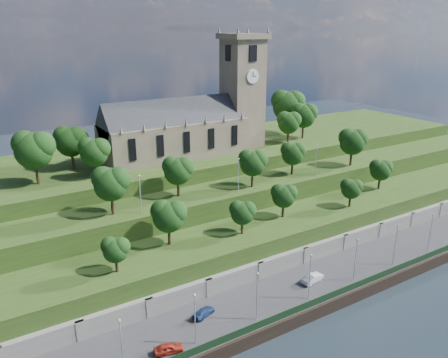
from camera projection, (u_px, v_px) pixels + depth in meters
ground at (328, 313)px, 68.31m from camera, size 320.00×320.00×0.00m
promenade at (303, 289)px, 72.83m from camera, size 160.00×12.00×2.00m
quay_wall at (328, 308)px, 67.91m from camera, size 160.00×0.50×2.20m
fence at (326, 297)px, 67.94m from camera, size 160.00×0.10×1.20m
retaining_wall at (281, 266)px, 77.16m from camera, size 160.00×2.10×5.00m
embankment_lower at (261, 245)px, 81.55m from camera, size 160.00×12.00×8.00m
embankment_upper at (230, 214)px, 89.78m from camera, size 160.00×10.00×12.00m
hilltop at (184, 179)px, 106.26m from camera, size 160.00×32.00×15.00m
church at (193, 121)px, 98.49m from camera, size 38.60×12.35×27.60m
trees_lower at (266, 200)px, 79.81m from camera, size 66.48×8.62×7.87m
trees_upper at (247, 159)px, 86.95m from camera, size 62.61×8.55×8.76m
trees_hilltop at (211, 122)px, 100.50m from camera, size 73.17×16.64×11.92m
lamp_posts_promenade at (310, 273)px, 67.22m from camera, size 60.36×0.36×7.80m
lamp_posts_upper at (238, 172)px, 84.08m from camera, size 40.36×0.36×6.90m
car_left at (169, 348)px, 57.05m from camera, size 4.19×2.47×1.34m
car_middle at (313, 278)px, 73.01m from camera, size 4.59×2.21×1.45m
car_right at (204, 312)px, 64.39m from camera, size 4.26×2.87×1.15m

